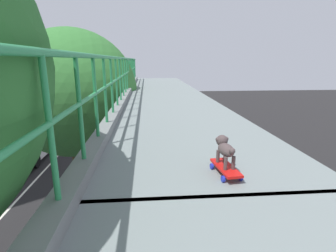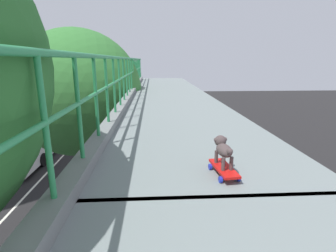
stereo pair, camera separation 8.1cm
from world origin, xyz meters
name	(u,v)px [view 1 (the left image)]	position (x,y,z in m)	size (l,w,h in m)	color
overpass_deck	(226,232)	(1.00, 0.00, 6.06)	(2.60, 29.25, 0.43)	slate
green_railing	(57,186)	(-0.25, 0.00, 6.52)	(0.20, 27.79, 1.18)	slate
city_bus	(36,132)	(-8.64, 19.08, 1.75)	(2.55, 11.91, 3.06)	white
roadside_tree_mid	(73,95)	(-2.45, 8.49, 6.07)	(4.94, 4.94, 8.57)	#483D22
roadside_tree_far	(110,77)	(-2.21, 17.19, 6.20)	(3.67, 3.67, 7.84)	#4A352A
toy_skateboard	(226,168)	(1.16, 0.58, 6.35)	(0.24, 0.47, 0.08)	red
small_dog	(225,148)	(1.16, 0.63, 6.54)	(0.16, 0.35, 0.28)	#4E3F3F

